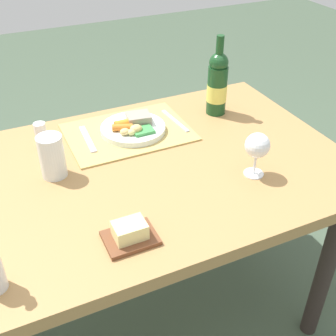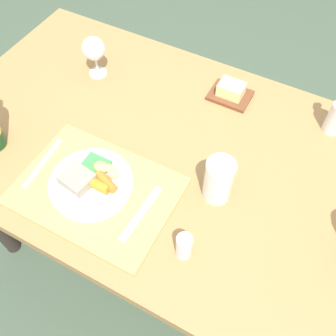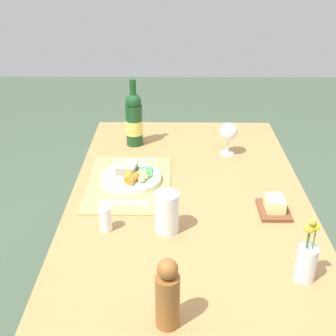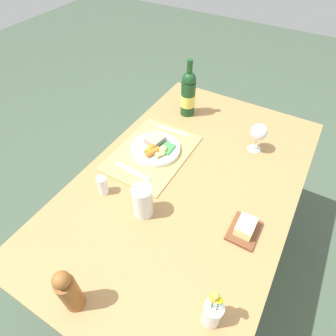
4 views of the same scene
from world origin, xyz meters
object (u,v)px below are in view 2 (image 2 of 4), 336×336
object	(u,v)px
salt_shaker	(184,246)
wine_glass	(94,49)
dining_table	(158,161)
water_tumbler	(218,182)
dinner_plate	(91,182)
knife	(141,214)
fork	(43,163)
butter_dish	(231,92)

from	to	relation	value
salt_shaker	wine_glass	distance (m)	0.70
dining_table	salt_shaker	size ratio (longest dim) A/B	16.78
salt_shaker	water_tumbler	xyz separation A→B (m)	(0.00, 0.19, 0.02)
dinner_plate	knife	world-z (taller)	dinner_plate
fork	wine_glass	xyz separation A→B (m)	(-0.08, 0.39, 0.09)
fork	butter_dish	distance (m)	0.61
dining_table	knife	bearing A→B (deg)	-71.15
wine_glass	butter_dish	distance (m)	0.46
fork	butter_dish	size ratio (longest dim) A/B	1.37
dining_table	salt_shaker	xyz separation A→B (m)	(0.22, -0.26, 0.13)
wine_glass	fork	bearing A→B (deg)	-78.70
salt_shaker	water_tumbler	bearing A→B (deg)	89.64
dinner_plate	salt_shaker	bearing A→B (deg)	-10.20
wine_glass	water_tumbler	size ratio (longest dim) A/B	1.05
water_tumbler	dining_table	bearing A→B (deg)	161.55
wine_glass	water_tumbler	world-z (taller)	wine_glass
dining_table	knife	world-z (taller)	knife
fork	wine_glass	bearing A→B (deg)	96.63
dining_table	fork	bearing A→B (deg)	-138.97
dinner_plate	salt_shaker	world-z (taller)	salt_shaker
wine_glass	butter_dish	xyz separation A→B (m)	(0.44, 0.11, -0.08)
salt_shaker	butter_dish	size ratio (longest dim) A/B	0.62
fork	water_tumbler	size ratio (longest dim) A/B	1.34
dining_table	wine_glass	bearing A→B (deg)	151.85
dinner_plate	fork	size ratio (longest dim) A/B	1.26
dinner_plate	knife	distance (m)	0.16
dining_table	water_tumbler	bearing A→B (deg)	-18.45
fork	water_tumbler	world-z (taller)	water_tumbler
dinner_plate	salt_shaker	distance (m)	0.31
dinner_plate	water_tumbler	size ratio (longest dim) A/B	1.69
salt_shaker	butter_dish	distance (m)	0.56
wine_glass	dinner_plate	bearing A→B (deg)	-57.89
salt_shaker	dining_table	bearing A→B (deg)	129.73
knife	water_tumbler	xyz separation A→B (m)	(0.14, 0.15, 0.05)
water_tumbler	fork	bearing A→B (deg)	-163.17
salt_shaker	fork	bearing A→B (deg)	174.00
dinner_plate	fork	world-z (taller)	dinner_plate
knife	wine_glass	world-z (taller)	wine_glass
dinner_plate	salt_shaker	size ratio (longest dim) A/B	2.79
fork	water_tumbler	distance (m)	0.49
dinner_plate	water_tumbler	world-z (taller)	water_tumbler
knife	water_tumbler	distance (m)	0.21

